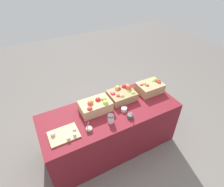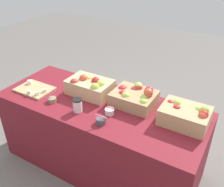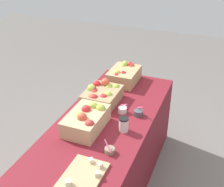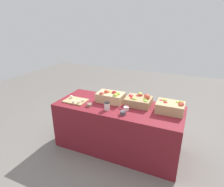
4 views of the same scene
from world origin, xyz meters
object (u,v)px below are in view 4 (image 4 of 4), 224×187
object	(u,v)px
coffee_cup	(107,106)
sample_bowl_far	(89,105)
sample_bowl_near	(126,108)
sample_bowl_mid	(123,113)
apple_crate_left	(170,107)
cutting_board_front	(76,101)
apple_crate_middle	(139,100)
apple_crate_right	(111,97)

from	to	relation	value
coffee_cup	sample_bowl_far	bearing A→B (deg)	179.53
sample_bowl_near	sample_bowl_mid	world-z (taller)	sample_bowl_mid
sample_bowl_far	sample_bowl_near	bearing A→B (deg)	10.29
apple_crate_left	cutting_board_front	world-z (taller)	apple_crate_left
apple_crate_middle	sample_bowl_far	world-z (taller)	apple_crate_middle
apple_crate_left	sample_bowl_near	bearing A→B (deg)	-161.25
apple_crate_right	sample_bowl_near	world-z (taller)	apple_crate_right
apple_crate_left	cutting_board_front	size ratio (longest dim) A/B	1.07
apple_crate_left	apple_crate_middle	world-z (taller)	apple_crate_middle
sample_bowl_near	sample_bowl_mid	bearing A→B (deg)	-87.49
apple_crate_right	sample_bowl_mid	size ratio (longest dim) A/B	3.75
apple_crate_middle	apple_crate_left	bearing A→B (deg)	-6.25
sample_bowl_mid	sample_bowl_far	distance (m)	0.55
cutting_board_front	apple_crate_right	bearing A→B (deg)	23.53
sample_bowl_mid	apple_crate_right	bearing A→B (deg)	135.11
sample_bowl_near	coffee_cup	bearing A→B (deg)	-158.24
cutting_board_front	coffee_cup	distance (m)	0.59
sample_bowl_far	coffee_cup	xyz separation A→B (m)	(0.29, -0.00, 0.04)
apple_crate_right	sample_bowl_mid	xyz separation A→B (m)	(0.34, -0.33, -0.05)
apple_crate_middle	sample_bowl_mid	xyz separation A→B (m)	(-0.10, -0.39, -0.05)
cutting_board_front	coffee_cup	xyz separation A→B (m)	(0.58, -0.07, 0.05)
sample_bowl_mid	sample_bowl_far	bearing A→B (deg)	175.30
apple_crate_middle	sample_bowl_far	distance (m)	0.74
apple_crate_middle	coffee_cup	xyz separation A→B (m)	(-0.36, -0.35, -0.01)
sample_bowl_near	coffee_cup	distance (m)	0.27
sample_bowl_mid	cutting_board_front	bearing A→B (deg)	172.21
sample_bowl_near	sample_bowl_mid	distance (m)	0.14
sample_bowl_near	apple_crate_right	bearing A→B (deg)	149.98
apple_crate_middle	sample_bowl_near	xyz separation A→B (m)	(-0.11, -0.25, -0.05)
apple_crate_middle	cutting_board_front	size ratio (longest dim) A/B	1.07
sample_bowl_mid	sample_bowl_near	bearing A→B (deg)	92.51
sample_bowl_near	sample_bowl_far	xyz separation A→B (m)	(-0.54, -0.10, -0.00)
apple_crate_right	sample_bowl_far	world-z (taller)	apple_crate_right
apple_crate_left	apple_crate_middle	distance (m)	0.47
sample_bowl_near	apple_crate_middle	bearing A→B (deg)	66.79
apple_crate_middle	cutting_board_front	bearing A→B (deg)	-163.65
sample_bowl_mid	coffee_cup	world-z (taller)	coffee_cup
coffee_cup	sample_bowl_near	bearing A→B (deg)	21.76
apple_crate_right	cutting_board_front	size ratio (longest dim) A/B	1.19
coffee_cup	apple_crate_left	bearing A→B (deg)	19.68
apple_crate_middle	sample_bowl_near	world-z (taller)	apple_crate_middle
apple_crate_left	apple_crate_right	bearing A→B (deg)	-179.70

